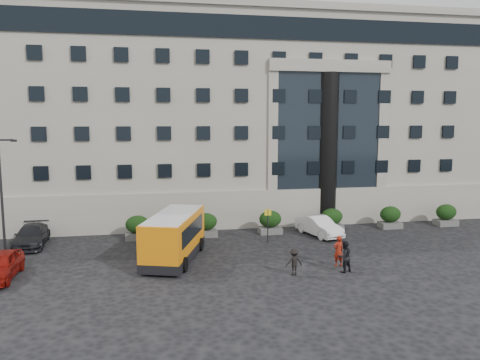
# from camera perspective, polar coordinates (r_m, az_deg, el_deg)

# --- Properties ---
(ground) EXTENTS (120.00, 120.00, 0.00)m
(ground) POSITION_cam_1_polar(r_m,az_deg,el_deg) (29.38, -4.86, -10.66)
(ground) COLOR black
(ground) RESTS_ON ground
(civic_building) EXTENTS (44.00, 24.00, 18.00)m
(civic_building) POSITION_cam_1_polar(r_m,az_deg,el_deg) (50.54, -0.64, 7.32)
(civic_building) COLOR gray
(civic_building) RESTS_ON ground
(entrance_column) EXTENTS (1.80, 1.80, 13.00)m
(entrance_column) POSITION_cam_1_polar(r_m,az_deg,el_deg) (40.91, 10.55, 3.66)
(entrance_column) COLOR black
(entrance_column) RESTS_ON ground
(hedge_a) EXTENTS (1.80, 1.26, 1.84)m
(hedge_a) POSITION_cam_1_polar(r_m,az_deg,el_deg) (36.55, -12.38, -5.67)
(hedge_a) COLOR #545452
(hedge_a) RESTS_ON ground
(hedge_b) EXTENTS (1.80, 1.26, 1.84)m
(hedge_b) POSITION_cam_1_polar(r_m,az_deg,el_deg) (36.73, -4.22, -5.45)
(hedge_b) COLOR #545452
(hedge_b) RESTS_ON ground
(hedge_c) EXTENTS (1.80, 1.26, 1.84)m
(hedge_c) POSITION_cam_1_polar(r_m,az_deg,el_deg) (37.64, 3.71, -5.13)
(hedge_c) COLOR #545452
(hedge_c) RESTS_ON ground
(hedge_d) EXTENTS (1.80, 1.26, 1.84)m
(hedge_d) POSITION_cam_1_polar(r_m,az_deg,el_deg) (39.22, 11.12, -4.74)
(hedge_d) COLOR #545452
(hedge_d) RESTS_ON ground
(hedge_e) EXTENTS (1.80, 1.26, 1.84)m
(hedge_e) POSITION_cam_1_polar(r_m,az_deg,el_deg) (41.39, 17.85, -4.32)
(hedge_e) COLOR #545452
(hedge_e) RESTS_ON ground
(hedge_f) EXTENTS (1.80, 1.26, 1.84)m
(hedge_f) POSITION_cam_1_polar(r_m,az_deg,el_deg) (44.08, 23.82, -3.90)
(hedge_f) COLOR #545452
(hedge_f) RESTS_ON ground
(street_lamp) EXTENTS (1.16, 0.18, 8.00)m
(street_lamp) POSITION_cam_1_polar(r_m,az_deg,el_deg) (32.51, -26.96, -1.77)
(street_lamp) COLOR #262628
(street_lamp) RESTS_ON ground
(bus_stop_sign) EXTENTS (0.50, 0.08, 2.52)m
(bus_stop_sign) POSITION_cam_1_polar(r_m,az_deg,el_deg) (34.60, 3.41, -4.89)
(bus_stop_sign) COLOR #262628
(bus_stop_sign) RESTS_ON ground
(minibus) EXTENTS (4.62, 7.67, 3.03)m
(minibus) POSITION_cam_1_polar(r_m,az_deg,el_deg) (30.81, -8.03, -6.62)
(minibus) COLOR orange
(minibus) RESTS_ON ground
(red_truck) EXTENTS (3.13, 5.68, 2.91)m
(red_truck) POSITION_cam_1_polar(r_m,az_deg,el_deg) (47.75, -21.72, -2.27)
(red_truck) COLOR #98260B
(red_truck) RESTS_ON ground
(parked_car_a) EXTENTS (1.89, 4.62, 1.57)m
(parked_car_a) POSITION_cam_1_polar(r_m,az_deg,el_deg) (30.51, -27.25, -9.25)
(parked_car_a) COLOR maroon
(parked_car_a) RESTS_ON ground
(parked_car_c) EXTENTS (2.38, 5.22, 1.48)m
(parked_car_c) POSITION_cam_1_polar(r_m,az_deg,el_deg) (37.22, -24.08, -6.22)
(parked_car_c) COLOR black
(parked_car_c) RESTS_ON ground
(parked_car_d) EXTENTS (2.64, 4.66, 1.23)m
(parked_car_d) POSITION_cam_1_polar(r_m,az_deg,el_deg) (43.23, -25.49, -4.63)
(parked_car_d) COLOR black
(parked_car_d) RESTS_ON ground
(white_taxi) EXTENTS (2.79, 4.90, 1.53)m
(white_taxi) POSITION_cam_1_polar(r_m,az_deg,el_deg) (37.43, 9.61, -5.55)
(white_taxi) COLOR white
(white_taxi) RESTS_ON ground
(pedestrian_a) EXTENTS (0.79, 0.61, 1.94)m
(pedestrian_a) POSITION_cam_1_polar(r_m,az_deg,el_deg) (30.02, 11.90, -8.46)
(pedestrian_a) COLOR maroon
(pedestrian_a) RESTS_ON ground
(pedestrian_b) EXTENTS (1.10, 0.96, 1.91)m
(pedestrian_b) POSITION_cam_1_polar(r_m,az_deg,el_deg) (28.99, 12.59, -9.09)
(pedestrian_b) COLOR black
(pedestrian_b) RESTS_ON ground
(pedestrian_c) EXTENTS (1.07, 0.68, 1.58)m
(pedestrian_c) POSITION_cam_1_polar(r_m,az_deg,el_deg) (28.05, 6.60, -9.88)
(pedestrian_c) COLOR black
(pedestrian_c) RESTS_ON ground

